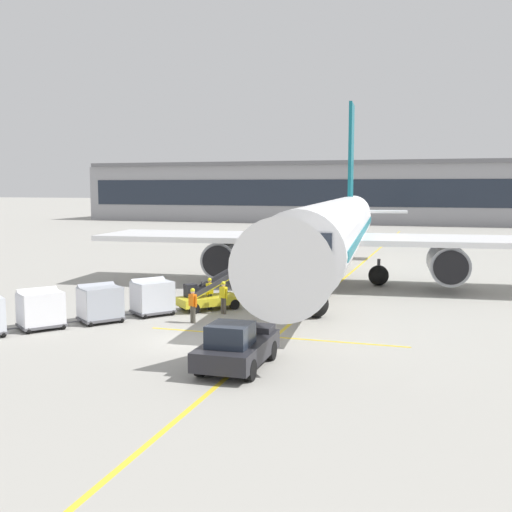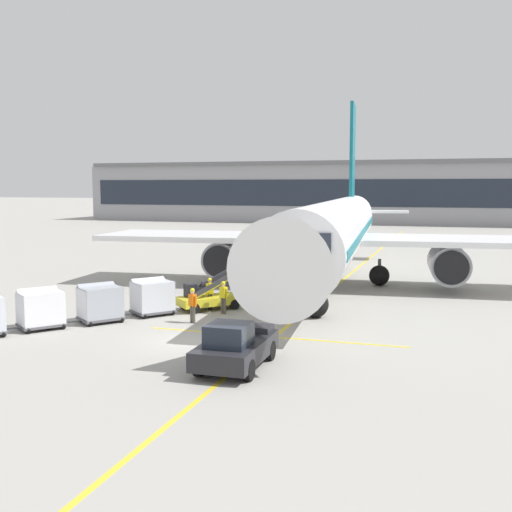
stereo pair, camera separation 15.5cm
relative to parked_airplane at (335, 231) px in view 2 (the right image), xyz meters
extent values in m
plane|color=#9E9B93|center=(-3.30, -16.89, -3.71)|extent=(600.00, 600.00, 0.00)
cylinder|color=white|center=(0.07, -0.74, 0.10)|extent=(6.96, 32.46, 3.97)
cube|color=#146B7A|center=(0.07, -0.74, 0.10)|extent=(6.88, 31.18, 0.48)
cone|color=white|center=(1.76, -18.76, 0.10)|extent=(4.13, 4.31, 3.77)
cone|color=white|center=(-1.73, 18.47, 0.40)|extent=(3.96, 6.64, 3.38)
cube|color=white|center=(-8.42, -0.73, -0.50)|extent=(15.84, 7.84, 0.36)
cylinder|color=#93969E|center=(-7.26, -1.27, -1.91)|extent=(2.84, 4.40, 2.46)
cylinder|color=black|center=(-7.06, -3.40, -1.91)|extent=(2.10, 0.31, 2.09)
cube|color=white|center=(8.41, 0.85, -0.50)|extent=(15.84, 7.84, 0.36)
cylinder|color=#93969E|center=(7.37, 0.10, -1.91)|extent=(2.84, 4.40, 2.46)
cylinder|color=black|center=(7.57, -2.03, -1.91)|extent=(2.10, 0.31, 2.09)
cube|color=#146B7A|center=(-1.58, 16.88, 5.73)|extent=(0.64, 3.88, 9.67)
cube|color=white|center=(-1.55, 16.57, 0.70)|extent=(10.60, 3.54, 0.20)
cube|color=#1E2633|center=(1.50, -15.99, 0.70)|extent=(2.94, 2.04, 0.87)
cylinder|color=#47474C|center=(0.97, -10.37, -2.45)|extent=(0.22, 0.22, 1.13)
sphere|color=black|center=(0.97, -10.37, -3.02)|extent=(1.39, 1.39, 1.39)
cylinder|color=#47474C|center=(-3.05, 0.58, -2.45)|extent=(0.22, 0.22, 1.13)
sphere|color=black|center=(-3.05, 0.58, -3.02)|extent=(1.39, 1.39, 1.39)
cylinder|color=#47474C|center=(2.89, 1.14, -2.45)|extent=(0.22, 0.22, 1.13)
sphere|color=black|center=(2.89, 1.14, -3.02)|extent=(1.39, 1.39, 1.39)
cube|color=gold|center=(-5.04, -10.03, -3.21)|extent=(3.50, 3.57, 0.44)
cube|color=black|center=(-5.95, -10.47, -2.64)|extent=(0.82, 0.82, 0.70)
cylinder|color=#333338|center=(-5.48, -9.97, -2.59)|extent=(0.08, 0.08, 0.80)
cube|color=gold|center=(-4.23, -9.17, -1.94)|extent=(3.96, 4.13, 2.25)
cube|color=black|center=(-4.23, -9.17, -1.85)|extent=(3.76, 3.93, 2.10)
cube|color=#333338|center=(-3.91, -9.47, -1.82)|extent=(3.31, 3.50, 2.28)
cube|color=#333338|center=(-4.55, -8.87, -1.82)|extent=(3.31, 3.50, 2.28)
cylinder|color=black|center=(-3.69, -9.67, -3.43)|extent=(0.53, 0.54, 0.56)
cylinder|color=black|center=(-4.76, -8.66, -3.43)|extent=(0.53, 0.54, 0.56)
cylinder|color=black|center=(-5.32, -11.40, -3.43)|extent=(0.53, 0.54, 0.56)
cylinder|color=black|center=(-6.40, -10.40, -3.43)|extent=(0.53, 0.54, 0.56)
cube|color=#515156|center=(-7.29, -12.32, -3.50)|extent=(2.48, 2.56, 0.12)
cylinder|color=#4C4C51|center=(-8.11, -13.39, -3.51)|extent=(0.48, 0.60, 0.07)
cube|color=silver|center=(-7.29, -12.32, -2.69)|extent=(2.34, 2.42, 1.50)
cube|color=silver|center=(-7.62, -12.07, -2.17)|extent=(1.77, 1.97, 0.74)
cube|color=silver|center=(-7.88, -13.09, -2.69)|extent=(1.16, 0.90, 1.38)
sphere|color=black|center=(-8.32, -12.54, -3.56)|extent=(0.30, 0.30, 0.30)
sphere|color=black|center=(-7.24, -13.37, -3.56)|extent=(0.30, 0.30, 0.30)
sphere|color=black|center=(-7.35, -11.27, -3.56)|extent=(0.30, 0.30, 0.30)
sphere|color=black|center=(-6.27, -12.09, -3.56)|extent=(0.30, 0.30, 0.30)
cube|color=#515156|center=(-8.94, -14.70, -3.50)|extent=(2.48, 2.56, 0.12)
cylinder|color=#4C4C51|center=(-9.76, -15.78, -3.51)|extent=(0.48, 0.60, 0.07)
cube|color=#9EA3AD|center=(-8.94, -14.70, -2.69)|extent=(2.34, 2.42, 1.50)
cube|color=#9EA3AD|center=(-9.27, -14.45, -2.17)|extent=(1.77, 1.97, 0.74)
cube|color=silver|center=(-9.53, -15.47, -2.69)|extent=(1.16, 0.90, 1.38)
sphere|color=black|center=(-9.97, -14.93, -3.56)|extent=(0.30, 0.30, 0.30)
sphere|color=black|center=(-8.89, -15.75, -3.56)|extent=(0.30, 0.30, 0.30)
sphere|color=black|center=(-9.00, -13.65, -3.56)|extent=(0.30, 0.30, 0.30)
sphere|color=black|center=(-7.92, -14.48, -3.56)|extent=(0.30, 0.30, 0.30)
cube|color=#515156|center=(-10.82, -16.83, -3.50)|extent=(2.48, 2.56, 0.12)
cylinder|color=#4C4C51|center=(-11.64, -17.91, -3.51)|extent=(0.48, 0.60, 0.07)
cube|color=silver|center=(-10.82, -16.83, -2.69)|extent=(2.34, 2.42, 1.50)
cube|color=silver|center=(-11.15, -16.58, -2.17)|extent=(1.77, 1.97, 0.74)
cube|color=silver|center=(-11.41, -17.60, -2.69)|extent=(1.16, 0.90, 1.38)
sphere|color=black|center=(-11.85, -17.06, -3.56)|extent=(0.30, 0.30, 0.30)
sphere|color=black|center=(-10.77, -17.88, -3.56)|extent=(0.30, 0.30, 0.30)
sphere|color=black|center=(-10.88, -15.79, -3.56)|extent=(0.30, 0.30, 0.30)
sphere|color=black|center=(-9.80, -16.61, -3.56)|extent=(0.30, 0.30, 0.30)
sphere|color=black|center=(-11.40, -18.78, -3.56)|extent=(0.30, 0.30, 0.30)
cube|color=#232328|center=(0.07, -19.99, -3.03)|extent=(2.14, 4.42, 0.70)
cube|color=#1E2633|center=(0.08, -20.76, -2.28)|extent=(1.48, 1.55, 0.80)
cube|color=#28282D|center=(0.06, -18.34, -2.56)|extent=(1.79, 0.99, 0.24)
cylinder|color=black|center=(0.99, -18.62, -3.33)|extent=(0.29, 0.76, 0.76)
cylinder|color=black|center=(-0.86, -18.64, -3.33)|extent=(0.29, 0.76, 0.76)
cylinder|color=black|center=(1.01, -21.35, -3.33)|extent=(0.29, 0.76, 0.76)
cylinder|color=black|center=(-0.84, -21.37, -3.33)|extent=(0.29, 0.76, 0.76)
cylinder|color=#333847|center=(-4.99, -9.90, -3.28)|extent=(0.15, 0.15, 0.86)
cylinder|color=#333847|center=(-5.04, -10.08, -3.28)|extent=(0.15, 0.15, 0.86)
cube|color=yellow|center=(-5.01, -9.99, -2.56)|extent=(0.33, 0.43, 0.58)
cube|color=white|center=(-4.89, -10.02, -2.56)|extent=(0.10, 0.33, 0.08)
sphere|color=tan|center=(-5.01, -9.99, -2.15)|extent=(0.21, 0.21, 0.21)
sphere|color=yellow|center=(-5.01, -9.99, -2.08)|extent=(0.23, 0.23, 0.23)
cylinder|color=yellow|center=(-4.95, -9.76, -2.61)|extent=(0.09, 0.09, 0.56)
cylinder|color=yellow|center=(-5.08, -10.22, -2.61)|extent=(0.09, 0.09, 0.56)
cylinder|color=#514C42|center=(-7.26, -12.04, -3.28)|extent=(0.15, 0.15, 0.86)
cylinder|color=#514C42|center=(-7.43, -12.09, -3.28)|extent=(0.15, 0.15, 0.86)
cube|color=yellow|center=(-7.35, -12.06, -2.56)|extent=(0.43, 0.34, 0.58)
cube|color=white|center=(-7.31, -12.18, -2.56)|extent=(0.33, 0.11, 0.08)
sphere|color=tan|center=(-7.35, -12.06, -2.15)|extent=(0.21, 0.21, 0.21)
sphere|color=yellow|center=(-7.35, -12.06, -2.08)|extent=(0.23, 0.23, 0.23)
cylinder|color=yellow|center=(-7.12, -11.99, -2.61)|extent=(0.09, 0.09, 0.56)
cylinder|color=yellow|center=(-7.57, -12.14, -2.61)|extent=(0.09, 0.09, 0.56)
cylinder|color=#514C42|center=(-4.60, -13.42, -3.28)|extent=(0.15, 0.15, 0.86)
cylinder|color=#514C42|center=(-4.44, -13.51, -3.28)|extent=(0.15, 0.15, 0.86)
cube|color=orange|center=(-4.52, -13.47, -2.56)|extent=(0.45, 0.40, 0.58)
cube|color=white|center=(-4.46, -13.36, -2.56)|extent=(0.30, 0.18, 0.08)
sphere|color=beige|center=(-4.52, -13.47, -2.15)|extent=(0.21, 0.21, 0.21)
sphere|color=yellow|center=(-4.52, -13.47, -2.08)|extent=(0.23, 0.23, 0.23)
cylinder|color=orange|center=(-4.73, -13.35, -2.61)|extent=(0.09, 0.09, 0.56)
cylinder|color=orange|center=(-4.31, -13.59, -2.61)|extent=(0.09, 0.09, 0.56)
cylinder|color=#514C42|center=(-3.94, -10.89, -3.28)|extent=(0.15, 0.15, 0.86)
cylinder|color=#514C42|center=(-3.78, -10.95, -3.28)|extent=(0.15, 0.15, 0.86)
cube|color=yellow|center=(-3.86, -10.92, -2.56)|extent=(0.44, 0.37, 0.58)
cube|color=white|center=(-3.81, -10.80, -2.56)|extent=(0.32, 0.14, 0.08)
sphere|color=beige|center=(-3.86, -10.92, -2.15)|extent=(0.21, 0.21, 0.21)
sphere|color=yellow|center=(-3.86, -10.92, -2.08)|extent=(0.23, 0.23, 0.23)
cylinder|color=yellow|center=(-4.08, -10.83, -2.61)|extent=(0.09, 0.09, 0.56)
cylinder|color=yellow|center=(-3.64, -11.01, -2.61)|extent=(0.09, 0.09, 0.56)
cube|color=black|center=(-8.19, -0.04, -3.69)|extent=(0.55, 0.55, 0.05)
cone|color=orange|center=(-8.19, -0.04, -3.37)|extent=(0.44, 0.44, 0.58)
cylinder|color=white|center=(-8.19, -0.04, -3.34)|extent=(0.24, 0.24, 0.07)
cube|color=black|center=(-8.43, -0.80, -3.69)|extent=(0.53, 0.53, 0.05)
cone|color=orange|center=(-8.43, -0.80, -3.38)|extent=(0.42, 0.42, 0.56)
cylinder|color=white|center=(-8.43, -0.80, -3.36)|extent=(0.23, 0.23, 0.07)
cube|color=yellow|center=(0.12, -0.74, -3.71)|extent=(0.20, 110.00, 0.01)
cube|color=yellow|center=(0.07, -15.05, -3.71)|extent=(12.00, 0.20, 0.01)
cube|color=#939399|center=(-0.64, 78.48, 1.59)|extent=(122.84, 20.01, 10.61)
cube|color=#1E2633|center=(-0.64, 68.43, 1.86)|extent=(119.15, 0.10, 4.77)
cube|color=slate|center=(-0.64, 76.48, 7.25)|extent=(121.61, 17.01, 0.70)
camera|label=1|loc=(7.50, -41.25, 2.99)|focal=43.61mm
camera|label=2|loc=(7.65, -41.20, 2.99)|focal=43.61mm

